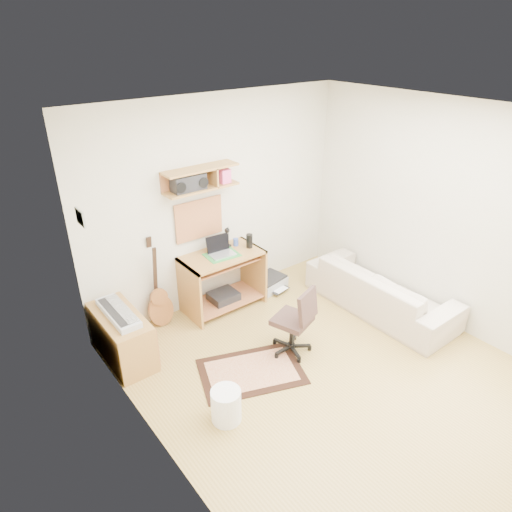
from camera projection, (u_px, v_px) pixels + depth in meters
floor at (329, 373)px, 4.76m from camera, size 3.60×4.00×0.01m
ceiling at (353, 117)px, 3.57m from camera, size 3.60×4.00×0.01m
back_wall at (218, 203)px, 5.58m from camera, size 3.60×0.01×2.60m
left_wall at (161, 338)px, 3.18m from camera, size 0.01×4.00×2.60m
right_wall at (449, 218)px, 5.15m from camera, size 0.01×4.00×2.60m
wall_shelf at (201, 178)px, 5.14m from camera, size 0.90×0.25×0.26m
cork_board at (199, 219)px, 5.46m from camera, size 0.64×0.03×0.49m
wall_photo at (80, 217)px, 4.06m from camera, size 0.02×0.20×0.15m
desk at (223, 281)px, 5.72m from camera, size 1.00×0.55×0.75m
laptop at (222, 247)px, 5.47m from camera, size 0.33×0.33×0.23m
speaker at (249, 241)px, 5.68m from camera, size 0.08×0.08×0.18m
desk_lamp at (228, 236)px, 5.69m from camera, size 0.09×0.09×0.27m
pencil_cup at (236, 242)px, 5.75m from camera, size 0.07×0.07×0.09m
boombox at (188, 183)px, 5.05m from camera, size 0.39×0.18×0.20m
rug at (251, 371)px, 4.77m from camera, size 1.24×1.04×0.01m
task_chair at (292, 320)px, 4.90m from camera, size 0.54×0.54×0.83m
cabinet at (122, 337)px, 4.86m from camera, size 0.40×0.90×0.55m
music_keyboard at (118, 313)px, 4.72m from camera, size 0.22×0.71×0.06m
guitar at (158, 284)px, 5.28m from camera, size 0.32×0.21×1.13m
waste_basket at (226, 405)px, 4.13m from camera, size 0.37×0.37×0.33m
printer at (269, 282)px, 6.26m from camera, size 0.49×0.41×0.17m
sofa at (382, 283)px, 5.66m from camera, size 0.57×1.94×0.76m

